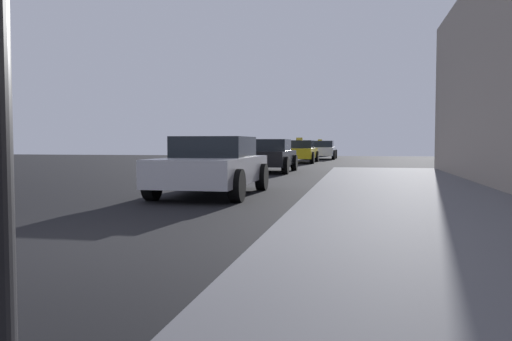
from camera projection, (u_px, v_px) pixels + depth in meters
The scene contains 7 objects.
ground_plane at pixel (78, 247), 5.71m from camera, with size 80.00×80.00×0.00m, color black.
sidewalk at pixel (465, 255), 4.93m from camera, with size 4.00×32.00×0.15m, color #5B5B60.
car_silver at pixel (213, 165), 11.41m from camera, with size 1.94×4.02×1.27m.
car_black at pixel (268, 155), 20.28m from camera, with size 1.98×4.02×1.27m.
car_yellow at pixel (299, 151), 29.84m from camera, with size 1.99×4.52×1.43m.
car_white at pixel (321, 150), 36.45m from camera, with size 2.05×4.51×1.27m.
car_green at pixel (320, 148), 45.94m from camera, with size 2.02×4.33×1.43m.
Camera 1 is at (3.02, -5.17, 1.14)m, focal length 36.71 mm.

